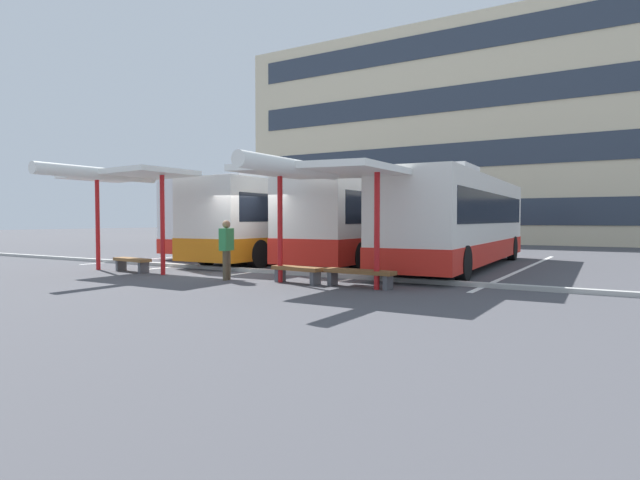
{
  "coord_description": "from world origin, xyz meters",
  "views": [
    {
      "loc": [
        10.62,
        -13.12,
        1.7
      ],
      "look_at": [
        1.35,
        2.2,
        1.01
      ],
      "focal_mm": 29.31,
      "sensor_mm": 36.0,
      "label": 1
    }
  ],
  "objects_px": {
    "waiting_passenger_0": "(226,245)",
    "bench_2": "(359,274)",
    "coach_bus_3": "(461,222)",
    "waiting_shelter_1": "(320,173)",
    "coach_bus_2": "(380,222)",
    "coach_bus_1": "(290,221)",
    "bench_1": "(297,271)",
    "waiting_shelter_0": "(121,177)",
    "bench_0": "(132,262)",
    "coach_bus_0": "(259,218)"
  },
  "relations": [
    {
      "from": "waiting_shelter_0",
      "to": "bench_2",
      "type": "distance_m",
      "value": 8.6
    },
    {
      "from": "waiting_shelter_1",
      "to": "bench_2",
      "type": "xyz_separation_m",
      "value": [
        0.9,
        0.42,
        -2.55
      ]
    },
    {
      "from": "coach_bus_3",
      "to": "bench_0",
      "type": "xyz_separation_m",
      "value": [
        -8.71,
        -7.17,
        -1.29
      ]
    },
    {
      "from": "waiting_passenger_0",
      "to": "waiting_shelter_1",
      "type": "bearing_deg",
      "value": 1.69
    },
    {
      "from": "coach_bus_2",
      "to": "bench_2",
      "type": "xyz_separation_m",
      "value": [
        3.0,
        -7.73,
        -1.28
      ]
    },
    {
      "from": "bench_0",
      "to": "bench_2",
      "type": "height_order",
      "value": "same"
    },
    {
      "from": "bench_2",
      "to": "coach_bus_3",
      "type": "bearing_deg",
      "value": 85.18
    },
    {
      "from": "bench_0",
      "to": "waiting_shelter_1",
      "type": "distance_m",
      "value": 7.67
    },
    {
      "from": "coach_bus_2",
      "to": "bench_2",
      "type": "height_order",
      "value": "coach_bus_2"
    },
    {
      "from": "coach_bus_1",
      "to": "bench_2",
      "type": "height_order",
      "value": "coach_bus_1"
    },
    {
      "from": "coach_bus_3",
      "to": "waiting_shelter_0",
      "type": "bearing_deg",
      "value": -139.12
    },
    {
      "from": "coach_bus_2",
      "to": "waiting_shelter_0",
      "type": "relative_size",
      "value": 2.74
    },
    {
      "from": "bench_2",
      "to": "waiting_passenger_0",
      "type": "relative_size",
      "value": 1.13
    },
    {
      "from": "bench_0",
      "to": "bench_1",
      "type": "distance_m",
      "value": 6.34
    },
    {
      "from": "coach_bus_0",
      "to": "waiting_shelter_0",
      "type": "distance_m",
      "value": 9.81
    },
    {
      "from": "waiting_shelter_1",
      "to": "bench_2",
      "type": "distance_m",
      "value": 2.73
    },
    {
      "from": "bench_0",
      "to": "waiting_shelter_1",
      "type": "xyz_separation_m",
      "value": [
        7.23,
        -0.09,
        2.55
      ]
    },
    {
      "from": "coach_bus_2",
      "to": "coach_bus_3",
      "type": "bearing_deg",
      "value": -13.92
    },
    {
      "from": "coach_bus_3",
      "to": "waiting_shelter_0",
      "type": "distance_m",
      "value": 11.61
    },
    {
      "from": "coach_bus_1",
      "to": "waiting_shelter_1",
      "type": "xyz_separation_m",
      "value": [
        5.81,
        -7.08,
        1.26
      ]
    },
    {
      "from": "coach_bus_1",
      "to": "waiting_shelter_1",
      "type": "bearing_deg",
      "value": -50.66
    },
    {
      "from": "coach_bus_1",
      "to": "waiting_shelter_0",
      "type": "height_order",
      "value": "coach_bus_1"
    },
    {
      "from": "coach_bus_0",
      "to": "coach_bus_3",
      "type": "bearing_deg",
      "value": -10.64
    },
    {
      "from": "waiting_shelter_0",
      "to": "coach_bus_1",
      "type": "bearing_deg",
      "value": 79.02
    },
    {
      "from": "bench_1",
      "to": "coach_bus_1",
      "type": "bearing_deg",
      "value": 125.92
    },
    {
      "from": "waiting_shelter_1",
      "to": "coach_bus_0",
      "type": "bearing_deg",
      "value": 134.67
    },
    {
      "from": "coach_bus_2",
      "to": "waiting_shelter_1",
      "type": "distance_m",
      "value": 8.51
    },
    {
      "from": "bench_1",
      "to": "waiting_passenger_0",
      "type": "relative_size",
      "value": 0.92
    },
    {
      "from": "coach_bus_3",
      "to": "bench_1",
      "type": "distance_m",
      "value": 7.46
    },
    {
      "from": "bench_0",
      "to": "waiting_passenger_0",
      "type": "relative_size",
      "value": 0.98
    },
    {
      "from": "coach_bus_1",
      "to": "bench_0",
      "type": "bearing_deg",
      "value": -101.54
    },
    {
      "from": "coach_bus_2",
      "to": "bench_0",
      "type": "xyz_separation_m",
      "value": [
        -5.14,
        -8.06,
        -1.29
      ]
    },
    {
      "from": "coach_bus_1",
      "to": "bench_0",
      "type": "height_order",
      "value": "coach_bus_1"
    },
    {
      "from": "coach_bus_1",
      "to": "waiting_passenger_0",
      "type": "relative_size",
      "value": 6.59
    },
    {
      "from": "waiting_passenger_0",
      "to": "bench_2",
      "type": "bearing_deg",
      "value": 7.38
    },
    {
      "from": "coach_bus_1",
      "to": "coach_bus_2",
      "type": "bearing_deg",
      "value": 16.01
    },
    {
      "from": "bench_0",
      "to": "bench_1",
      "type": "bearing_deg",
      "value": 2.03
    },
    {
      "from": "coach_bus_1",
      "to": "waiting_passenger_0",
      "type": "xyz_separation_m",
      "value": [
        2.78,
        -7.17,
        -0.65
      ]
    },
    {
      "from": "coach_bus_2",
      "to": "bench_1",
      "type": "distance_m",
      "value": 8.03
    },
    {
      "from": "coach_bus_1",
      "to": "bench_2",
      "type": "distance_m",
      "value": 9.54
    },
    {
      "from": "coach_bus_0",
      "to": "coach_bus_2",
      "type": "relative_size",
      "value": 0.89
    },
    {
      "from": "coach_bus_3",
      "to": "waiting_shelter_1",
      "type": "relative_size",
      "value": 2.35
    },
    {
      "from": "coach_bus_3",
      "to": "waiting_shelter_1",
      "type": "xyz_separation_m",
      "value": [
        -1.48,
        -7.26,
        1.27
      ]
    },
    {
      "from": "waiting_shelter_0",
      "to": "waiting_passenger_0",
      "type": "relative_size",
      "value": 2.57
    },
    {
      "from": "bench_0",
      "to": "bench_2",
      "type": "distance_m",
      "value": 8.14
    },
    {
      "from": "coach_bus_2",
      "to": "coach_bus_1",
      "type": "bearing_deg",
      "value": -163.99
    },
    {
      "from": "coach_bus_0",
      "to": "coach_bus_1",
      "type": "relative_size",
      "value": 0.95
    },
    {
      "from": "coach_bus_1",
      "to": "waiting_shelter_0",
      "type": "bearing_deg",
      "value": -100.98
    },
    {
      "from": "bench_1",
      "to": "waiting_shelter_0",
      "type": "bearing_deg",
      "value": -174.66
    },
    {
      "from": "coach_bus_0",
      "to": "bench_1",
      "type": "distance_m",
      "value": 12.26
    }
  ]
}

